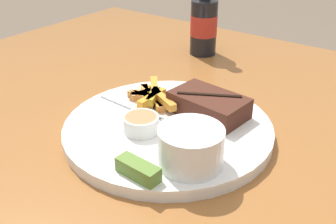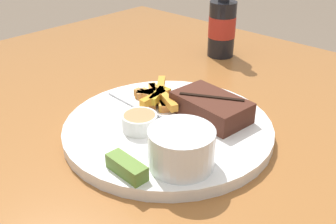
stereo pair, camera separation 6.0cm
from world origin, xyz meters
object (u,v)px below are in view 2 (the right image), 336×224
at_px(coleslaw_cup, 181,146).
at_px(pickle_spear, 127,167).
at_px(steak_portion, 211,107).
at_px(beer_bottle, 222,25).
at_px(fork_utensil, 133,104).
at_px(dipping_sauce_cup, 140,121).
at_px(dinner_plate, 168,128).

xyz_separation_m(coleslaw_cup, pickle_spear, (-0.04, -0.06, -0.02)).
distance_m(steak_portion, beer_bottle, 0.33).
relative_size(fork_utensil, beer_bottle, 0.67).
relative_size(coleslaw_cup, pickle_spear, 1.40).
height_order(dipping_sauce_cup, fork_utensil, dipping_sauce_cup).
distance_m(coleslaw_cup, beer_bottle, 0.47).
height_order(coleslaw_cup, beer_bottle, beer_bottle).
distance_m(steak_portion, pickle_spear, 0.19).
xyz_separation_m(dinner_plate, pickle_spear, (0.05, -0.13, 0.02)).
bearing_deg(steak_portion, dinner_plate, -118.83).
height_order(coleslaw_cup, pickle_spear, coleslaw_cup).
xyz_separation_m(steak_portion, coleslaw_cup, (0.05, -0.13, 0.01)).
bearing_deg(beer_bottle, fork_utensil, -79.33).
height_order(dinner_plate, pickle_spear, pickle_spear).
bearing_deg(dinner_plate, fork_utensil, 176.95).
height_order(pickle_spear, fork_utensil, pickle_spear).
bearing_deg(pickle_spear, fork_utensil, 135.37).
distance_m(coleslaw_cup, pickle_spear, 0.07).
bearing_deg(fork_utensil, coleslaw_cup, -19.45).
xyz_separation_m(dinner_plate, coleslaw_cup, (0.09, -0.07, 0.04)).
bearing_deg(coleslaw_cup, beer_bottle, 120.03).
bearing_deg(fork_utensil, beer_bottle, 103.71).
xyz_separation_m(coleslaw_cup, beer_bottle, (-0.23, 0.40, 0.02)).
xyz_separation_m(dinner_plate, fork_utensil, (-0.09, 0.00, 0.01)).
distance_m(steak_portion, fork_utensil, 0.13).
bearing_deg(dipping_sauce_cup, beer_bottle, 108.88).
bearing_deg(coleslaw_cup, dipping_sauce_cup, 167.00).
distance_m(steak_portion, dipping_sauce_cup, 0.12).
bearing_deg(fork_utensil, steak_portion, 28.79).
xyz_separation_m(dinner_plate, steak_portion, (0.03, 0.06, 0.03)).
relative_size(steak_portion, fork_utensil, 0.93).
bearing_deg(pickle_spear, dipping_sauce_cup, 127.95).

